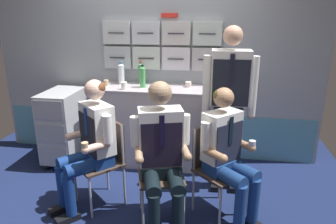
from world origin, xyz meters
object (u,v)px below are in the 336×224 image
Objects in this scene: coffee_cup_white at (106,83)px; crew_member_by_counter at (228,151)px; folding_chair_by_counter at (214,160)px; crew_member_standing at (229,95)px; folding_chair_left at (107,153)px; water_bottle_clear at (121,74)px; folding_chair_right at (160,163)px; crew_member_right at (162,150)px; crew_member_left at (90,140)px; service_trolley at (64,125)px.

crew_member_by_counter is at bearing -34.61° from coffee_cup_white.
crew_member_standing is at bearing 74.57° from folding_chair_by_counter.
folding_chair_left is 3.06× the size of water_bottle_clear.
folding_chair_right is 0.49× the size of crew_member_standing.
crew_member_by_counter is (0.57, 0.18, -0.05)m from crew_member_right.
water_bottle_clear reaches higher than coffee_cup_white.
folding_chair_by_counter is (0.45, 0.29, -0.21)m from crew_member_right.
crew_member_right is at bearing -162.43° from crew_member_by_counter.
crew_member_by_counter is (1.28, 0.02, -0.02)m from crew_member_left.
crew_member_right reaches higher than folding_chair_by_counter.
folding_chair_right is 1.49m from water_bottle_clear.
water_bottle_clear is (-1.32, 0.60, 0.07)m from crew_member_standing.
service_trolley is 1.80m from crew_member_right.
service_trolley reaches higher than folding_chair_right.
folding_chair_left is 1.10m from coffee_cup_white.
folding_chair_by_counter is 1.69m from water_bottle_clear.
crew_member_left is 1.45m from crew_member_standing.
water_bottle_clear reaches higher than service_trolley.
folding_chair_right is at bearing -136.93° from crew_member_standing.
crew_member_right is 0.58m from folding_chair_by_counter.
folding_chair_left is at bearing 175.37° from crew_member_by_counter.
service_trolley is at bearing 129.58° from crew_member_left.
water_bottle_clear is at bearing 139.50° from folding_chair_by_counter.
crew_member_left is (-0.11, -0.12, 0.18)m from folding_chair_left.
water_bottle_clear is at bearing 97.96° from folding_chair_left.
folding_chair_left is 1.21m from water_bottle_clear.
crew_member_left is 1.50× the size of folding_chair_right.
crew_member_by_counter is 0.71× the size of crew_member_standing.
folding_chair_left is 1.36m from crew_member_standing.
crew_member_by_counter is at bearing -4.63° from folding_chair_left.
crew_member_right is at bearing -52.80° from coffee_cup_white.
crew_member_by_counter reaches higher than folding_chair_by_counter.
crew_member_by_counter reaches higher than coffee_cup_white.
crew_member_standing is at bearing 20.98° from folding_chair_left.
service_trolley is 3.34× the size of water_bottle_clear.
coffee_cup_white is (-1.36, 0.91, 0.50)m from folding_chair_by_counter.
crew_member_standing is (2.02, -0.32, 0.55)m from service_trolley.
folding_chair_by_counter is 12.34× the size of coffee_cup_white.
folding_chair_by_counter is at bearing 16.11° from folding_chair_right.
folding_chair_right is (0.67, -0.01, -0.18)m from crew_member_left.
water_bottle_clear is at bearing 139.15° from crew_member_by_counter.
crew_member_left is at bearing -156.12° from crew_member_standing.
service_trolley is at bearing 171.04° from crew_member_standing.
crew_member_left is at bearing 179.40° from folding_chair_right.
folding_chair_right is 0.65× the size of crew_member_right.
folding_chair_right is at bearing -0.60° from crew_member_left.
crew_member_left is 1.50× the size of folding_chair_by_counter.
folding_chair_right is at bearing -32.52° from service_trolley.
crew_member_standing is at bearing 23.88° from crew_member_left.
coffee_cup_white is at bearing 145.39° from crew_member_by_counter.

